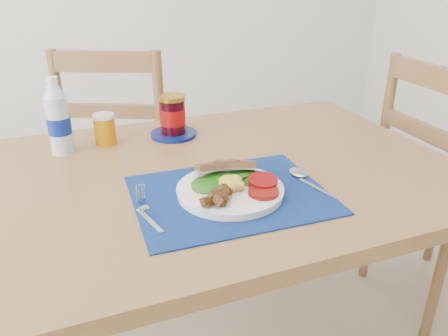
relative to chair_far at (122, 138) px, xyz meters
name	(u,v)px	position (x,y,z in m)	size (l,w,h in m)	color
table	(197,199)	(0.08, -0.74, 0.07)	(1.40, 0.90, 0.75)	brown
chair_far	(122,138)	(0.00, 0.00, 0.00)	(0.57, 0.56, 1.18)	brown
chair_end	(441,167)	(1.02, -0.70, 0.00)	(0.43, 0.45, 1.17)	brown
placemat	(230,195)	(0.12, -0.90, 0.16)	(0.45, 0.35, 0.00)	#040B32
breakfast_plate	(229,188)	(0.11, -0.90, 0.18)	(0.25, 0.25, 0.06)	silver
fork	(146,213)	(-0.08, -0.91, 0.16)	(0.04, 0.16, 0.00)	#B2B5BA
spoon	(304,178)	(0.32, -0.89, 0.16)	(0.04, 0.18, 0.01)	#B2B5BA
water_bottle	(58,120)	(-0.23, -0.47, 0.25)	(0.07, 0.07, 0.22)	#ADBFCC
juice_glass	(105,130)	(-0.11, -0.45, 0.20)	(0.06, 0.06, 0.09)	#B47004
jam_on_saucer	(173,118)	(0.10, -0.46, 0.21)	(0.15, 0.15, 0.13)	#051350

